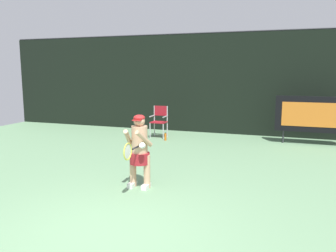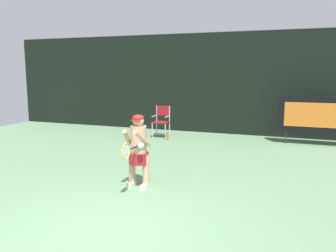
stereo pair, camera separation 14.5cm
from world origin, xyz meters
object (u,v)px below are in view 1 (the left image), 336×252
at_px(scoreboard, 313,114).
at_px(tennis_player, 139,149).
at_px(umpire_chair, 159,120).
at_px(tennis_racket, 128,151).
at_px(water_bottle, 165,137).

bearing_deg(scoreboard, tennis_player, -122.16).
xyz_separation_m(scoreboard, umpire_chair, (-4.89, -0.44, -0.33)).
height_order(scoreboard, tennis_racket, scoreboard).
bearing_deg(umpire_chair, tennis_racket, -74.63).
relative_size(scoreboard, tennis_racket, 3.65).
bearing_deg(tennis_player, water_bottle, 103.58).
distance_m(tennis_player, tennis_racket, 0.62).
relative_size(tennis_player, tennis_racket, 2.40).
height_order(umpire_chair, tennis_player, tennis_player).
relative_size(scoreboard, water_bottle, 8.30).
xyz_separation_m(scoreboard, tennis_racket, (-3.35, -6.03, -0.08)).
xyz_separation_m(water_bottle, tennis_racket, (1.15, -5.14, 0.74)).
xyz_separation_m(tennis_player, tennis_racket, (0.06, -0.61, 0.09)).
bearing_deg(umpire_chair, scoreboard, 5.12).
xyz_separation_m(scoreboard, water_bottle, (-4.50, -0.90, -0.82)).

